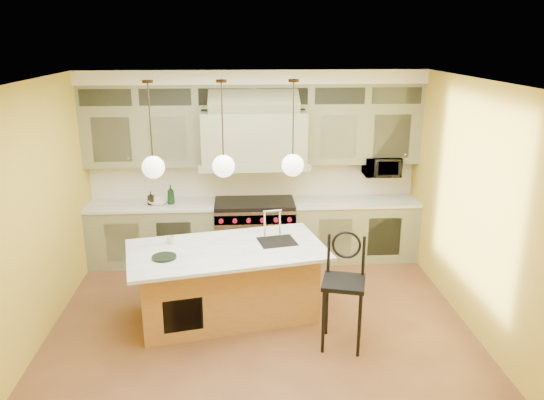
{
  "coord_description": "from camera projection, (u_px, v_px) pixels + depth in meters",
  "views": [
    {
      "loc": [
        -0.22,
        -5.5,
        3.36
      ],
      "look_at": [
        0.17,
        0.7,
        1.42
      ],
      "focal_mm": 35.0,
      "sensor_mm": 36.0,
      "label": 1
    }
  ],
  "objects": [
    {
      "name": "floor",
      "position": [
        261.0,
        333.0,
        6.26
      ],
      "size": [
        5.0,
        5.0,
        0.0
      ],
      "primitive_type": "plane",
      "color": "brown",
      "rests_on": "ground"
    },
    {
      "name": "ceiling",
      "position": [
        259.0,
        82.0,
        5.39
      ],
      "size": [
        5.0,
        5.0,
        0.0
      ],
      "primitive_type": "plane",
      "rotation": [
        3.14,
        0.0,
        0.0
      ],
      "color": "white",
      "rests_on": "wall_back"
    },
    {
      "name": "wall_back",
      "position": [
        253.0,
        164.0,
        8.21
      ],
      "size": [
        5.0,
        0.0,
        5.0
      ],
      "primitive_type": "plane",
      "rotation": [
        1.57,
        0.0,
        0.0
      ],
      "color": "gold",
      "rests_on": "ground"
    },
    {
      "name": "wall_front",
      "position": [
        276.0,
        342.0,
        3.44
      ],
      "size": [
        5.0,
        0.0,
        5.0
      ],
      "primitive_type": "plane",
      "rotation": [
        -1.57,
        0.0,
        0.0
      ],
      "color": "gold",
      "rests_on": "ground"
    },
    {
      "name": "wall_left",
      "position": [
        27.0,
        222.0,
        5.67
      ],
      "size": [
        0.0,
        5.0,
        5.0
      ],
      "primitive_type": "plane",
      "rotation": [
        1.57,
        0.0,
        1.57
      ],
      "color": "gold",
      "rests_on": "ground"
    },
    {
      "name": "wall_right",
      "position": [
        481.0,
        212.0,
        5.98
      ],
      "size": [
        0.0,
        5.0,
        5.0
      ],
      "primitive_type": "plane",
      "rotation": [
        1.57,
        0.0,
        -1.57
      ],
      "color": "gold",
      "rests_on": "ground"
    },
    {
      "name": "back_cabinetry",
      "position": [
        254.0,
        170.0,
        7.96
      ],
      "size": [
        5.0,
        0.77,
        2.9
      ],
      "color": "gray",
      "rests_on": "floor"
    },
    {
      "name": "range",
      "position": [
        255.0,
        231.0,
        8.15
      ],
      "size": [
        1.2,
        0.74,
        0.96
      ],
      "color": "silver",
      "rests_on": "floor"
    },
    {
      "name": "kitchen_island",
      "position": [
        227.0,
        281.0,
        6.52
      ],
      "size": [
        2.54,
        1.69,
        1.35
      ],
      "rotation": [
        0.0,
        0.0,
        0.21
      ],
      "color": "#A5663A",
      "rests_on": "floor"
    },
    {
      "name": "counter_stool",
      "position": [
        344.0,
        283.0,
        5.83
      ],
      "size": [
        0.56,
        0.56,
        1.3
      ],
      "rotation": [
        0.0,
        0.0,
        -0.26
      ],
      "color": "black",
      "rests_on": "floor"
    },
    {
      "name": "microwave",
      "position": [
        382.0,
        166.0,
        8.09
      ],
      "size": [
        0.54,
        0.37,
        0.3
      ],
      "primitive_type": "imported",
      "color": "black",
      "rests_on": "back_cabinetry"
    },
    {
      "name": "oil_bottle_a",
      "position": [
        171.0,
        195.0,
        7.91
      ],
      "size": [
        0.12,
        0.12,
        0.29
      ],
      "primitive_type": "imported",
      "rotation": [
        0.0,
        0.0,
        0.03
      ],
      "color": "black",
      "rests_on": "back_cabinetry"
    },
    {
      "name": "oil_bottle_b",
      "position": [
        151.0,
        198.0,
        7.91
      ],
      "size": [
        0.09,
        0.09,
        0.2
      ],
      "primitive_type": "imported",
      "rotation": [
        0.0,
        0.0,
        -0.02
      ],
      "color": "black",
      "rests_on": "back_cabinetry"
    },
    {
      "name": "fruit_bowl",
      "position": [
        158.0,
        202.0,
        7.93
      ],
      "size": [
        0.31,
        0.31,
        0.07
      ],
      "primitive_type": "imported",
      "rotation": [
        0.0,
        0.0,
        -0.06
      ],
      "color": "white",
      "rests_on": "back_cabinetry"
    },
    {
      "name": "cup",
      "position": [
        171.0,
        240.0,
        6.49
      ],
      "size": [
        0.1,
        0.1,
        0.09
      ],
      "primitive_type": "imported",
      "rotation": [
        0.0,
        0.0,
        0.1
      ],
      "color": "silver",
      "rests_on": "kitchen_island"
    },
    {
      "name": "pendant_left",
      "position": [
        153.0,
        165.0,
        6.03
      ],
      "size": [
        0.26,
        0.26,
        1.11
      ],
      "color": "#2D2319",
      "rests_on": "ceiling"
    },
    {
      "name": "pendant_center",
      "position": [
        224.0,
        164.0,
        6.08
      ],
      "size": [
        0.26,
        0.26,
        1.11
      ],
      "color": "#2D2319",
      "rests_on": "ceiling"
    },
    {
      "name": "pendant_right",
      "position": [
        293.0,
        163.0,
        6.13
      ],
      "size": [
        0.26,
        0.26,
        1.11
      ],
      "color": "#2D2319",
      "rests_on": "ceiling"
    }
  ]
}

